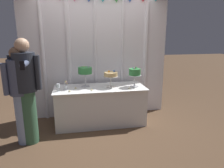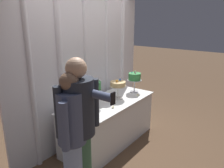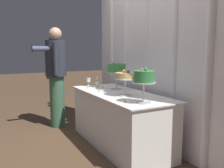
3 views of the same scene
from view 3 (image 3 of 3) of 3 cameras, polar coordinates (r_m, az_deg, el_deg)
name	(u,v)px [view 3 (image 3 of 3)]	position (r m, az deg, el deg)	size (l,w,h in m)	color
ground_plane	(113,146)	(3.43, 0.22, -14.75)	(24.00, 24.00, 0.00)	brown
draped_curtain	(148,33)	(3.49, 8.81, 11.99)	(3.07, 0.20, 2.83)	white
cake_table	(119,119)	(3.35, 1.75, -8.49)	(1.79, 0.75, 0.75)	white
cake_display_leftmost	(117,69)	(3.52, 1.13, 3.62)	(0.29, 0.29, 0.42)	silver
cake_display_center	(125,77)	(3.03, 3.26, 1.64)	(0.29, 0.29, 0.34)	silver
cake_display_rightmost	(144,78)	(2.62, 7.73, 1.36)	(0.26, 0.26, 0.40)	silver
wine_glass	(88,80)	(3.89, -5.74, 0.93)	(0.07, 0.07, 0.14)	silver
flower_vase	(98,82)	(3.81, -3.52, 0.44)	(0.07, 0.06, 0.17)	silver
tealight_far_left	(88,88)	(3.69, -5.71, -0.87)	(0.05, 0.05, 0.04)	beige
tealight_near_left	(102,88)	(3.66, -2.33, -0.89)	(0.05, 0.05, 0.04)	beige
tealight_near_right	(100,91)	(3.32, -3.01, -1.79)	(0.04, 0.04, 0.04)	beige
tealight_far_right	(124,101)	(2.69, 3.02, -4.17)	(0.05, 0.05, 0.03)	beige
guest_man_dark_suit	(56,73)	(4.19, -13.29, 2.54)	(0.50, 0.43, 1.72)	#3D6B4C
guest_girl_blue_dress	(55,76)	(4.29, -13.71, 1.93)	(0.42, 0.61, 1.59)	#93ADD6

